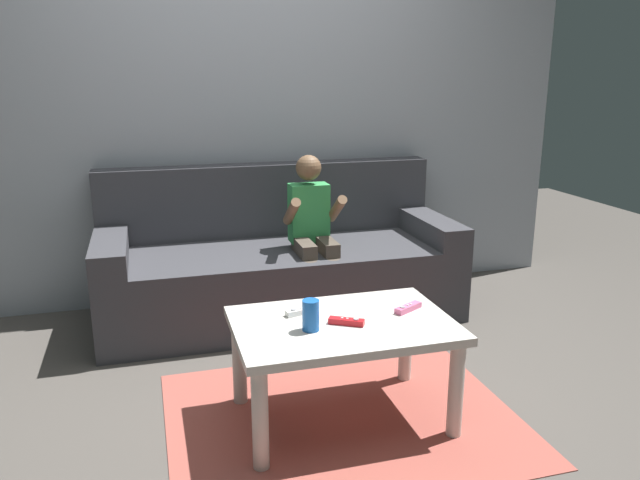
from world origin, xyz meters
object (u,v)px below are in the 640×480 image
at_px(coffee_table, 343,337).
at_px(game_remote_white_near_edge, 302,311).
at_px(game_remote_pink_far_corner, 408,308).
at_px(soda_can, 311,315).
at_px(couch, 279,266).
at_px(person_seated_on_couch, 313,229).
at_px(game_remote_red_center, 347,321).

distance_m(coffee_table, game_remote_white_near_edge, 0.20).
distance_m(game_remote_pink_far_corner, soda_can, 0.45).
xyz_separation_m(couch, game_remote_white_near_edge, (-0.14, -1.10, 0.15)).
distance_m(person_seated_on_couch, coffee_table, 1.07).
bearing_deg(couch, game_remote_red_center, -89.80).
height_order(game_remote_white_near_edge, game_remote_red_center, same).
bearing_deg(game_remote_white_near_edge, game_remote_red_center, -47.25).
relative_size(game_remote_white_near_edge, soda_can, 1.18).
bearing_deg(coffee_table, couch, 90.01).
bearing_deg(game_remote_red_center, game_remote_pink_far_corner, 13.17).
distance_m(game_remote_white_near_edge, game_remote_pink_far_corner, 0.44).
bearing_deg(person_seated_on_couch, game_remote_white_near_edge, -107.97).
relative_size(coffee_table, soda_can, 7.13).
height_order(couch, game_remote_red_center, couch).
relative_size(couch, soda_can, 16.59).
bearing_deg(game_remote_pink_far_corner, coffee_table, -173.28).
bearing_deg(person_seated_on_couch, soda_can, -105.67).
bearing_deg(game_remote_white_near_edge, coffee_table, -41.15).
relative_size(person_seated_on_couch, soda_can, 7.76).
height_order(coffee_table, game_remote_red_center, game_remote_red_center).
bearing_deg(game_remote_red_center, soda_can, -174.33).
bearing_deg(game_remote_white_near_edge, game_remote_pink_far_corner, -11.19).
xyz_separation_m(game_remote_white_near_edge, game_remote_pink_far_corner, (0.43, -0.09, 0.00)).
bearing_deg(couch, coffee_table, -89.99).
xyz_separation_m(couch, soda_can, (-0.15, -1.27, 0.20)).
distance_m(couch, soda_can, 1.29).
distance_m(game_remote_red_center, soda_can, 0.16).
relative_size(person_seated_on_couch, game_remote_red_center, 6.81).
distance_m(game_remote_white_near_edge, soda_can, 0.18).
bearing_deg(game_remote_pink_far_corner, person_seated_on_couch, 97.66).
distance_m(couch, game_remote_white_near_edge, 1.12).
xyz_separation_m(coffee_table, game_remote_red_center, (0.00, -0.03, 0.08)).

